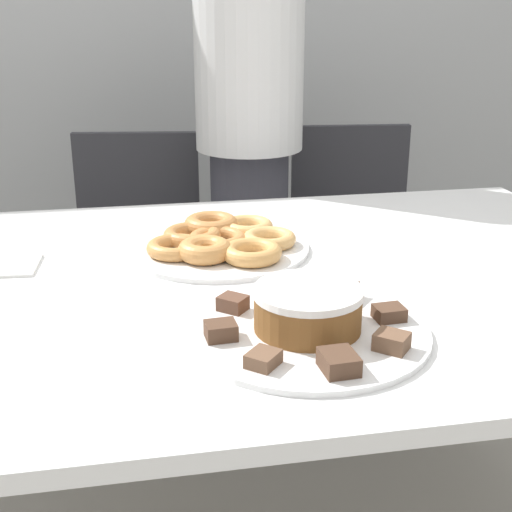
# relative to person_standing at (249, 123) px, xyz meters

# --- Properties ---
(table) EXTENTS (1.64, 1.09, 0.76)m
(table) POSITION_rel_person_standing_xyz_m (-0.14, -0.81, -0.24)
(table) COLOR white
(table) RESTS_ON ground_plane
(person_standing) EXTENTS (0.31, 0.31, 1.72)m
(person_standing) POSITION_rel_person_standing_xyz_m (0.00, 0.00, 0.00)
(person_standing) COLOR #383842
(person_standing) RESTS_ON ground_plane
(office_chair_left) EXTENTS (0.50, 0.50, 0.87)m
(office_chair_left) POSITION_rel_person_standing_xyz_m (-0.35, 0.06, -0.52)
(office_chair_left) COLOR black
(office_chair_left) RESTS_ON ground_plane
(office_chair_right) EXTENTS (0.48, 0.48, 0.87)m
(office_chair_right) POSITION_rel_person_standing_xyz_m (0.37, 0.06, -0.52)
(office_chair_right) COLOR black
(office_chair_right) RESTS_ON ground_plane
(plate_cake) EXTENTS (0.39, 0.39, 0.01)m
(plate_cake) POSITION_rel_person_standing_xyz_m (-0.10, -1.07, -0.15)
(plate_cake) COLOR white
(plate_cake) RESTS_ON table
(plate_donuts) EXTENTS (0.39, 0.39, 0.01)m
(plate_donuts) POSITION_rel_person_standing_xyz_m (-0.18, -0.65, -0.15)
(plate_donuts) COLOR white
(plate_donuts) RESTS_ON table
(frosted_cake) EXTENTS (0.17, 0.17, 0.07)m
(frosted_cake) POSITION_rel_person_standing_xyz_m (-0.10, -1.07, -0.11)
(frosted_cake) COLOR brown
(frosted_cake) RESTS_ON plate_cake
(lamington_0) EXTENTS (0.06, 0.06, 0.03)m
(lamington_0) POSITION_rel_person_standing_xyz_m (-0.00, -0.97, -0.13)
(lamington_0) COLOR #513828
(lamington_0) RESTS_ON plate_cake
(lamington_1) EXTENTS (0.05, 0.06, 0.02)m
(lamington_1) POSITION_rel_person_standing_xyz_m (-0.11, -0.93, -0.14)
(lamington_1) COLOR brown
(lamington_1) RESTS_ON plate_cake
(lamington_2) EXTENTS (0.06, 0.06, 0.02)m
(lamington_2) POSITION_rel_person_standing_xyz_m (-0.20, -0.98, -0.14)
(lamington_2) COLOR brown
(lamington_2) RESTS_ON plate_cake
(lamington_3) EXTENTS (0.05, 0.04, 0.03)m
(lamington_3) POSITION_rel_person_standing_xyz_m (-0.24, -1.08, -0.13)
(lamington_3) COLOR #513828
(lamington_3) RESTS_ON plate_cake
(lamington_4) EXTENTS (0.06, 0.06, 0.02)m
(lamington_4) POSITION_rel_person_standing_xyz_m (-0.19, -1.18, -0.14)
(lamington_4) COLOR brown
(lamington_4) RESTS_ON plate_cake
(lamington_5) EXTENTS (0.05, 0.06, 0.03)m
(lamington_5) POSITION_rel_person_standing_xyz_m (-0.09, -1.21, -0.13)
(lamington_5) COLOR #513828
(lamington_5) RESTS_ON plate_cake
(lamington_6) EXTENTS (0.06, 0.06, 0.03)m
(lamington_6) POSITION_rel_person_standing_xyz_m (0.01, -1.17, -0.13)
(lamington_6) COLOR brown
(lamington_6) RESTS_ON plate_cake
(lamington_7) EXTENTS (0.05, 0.04, 0.02)m
(lamington_7) POSITION_rel_person_standing_xyz_m (0.04, -1.06, -0.14)
(lamington_7) COLOR #513828
(lamington_7) RESTS_ON plate_cake
(donut_0) EXTENTS (0.12, 0.12, 0.03)m
(donut_0) POSITION_rel_person_standing_xyz_m (-0.18, -0.65, -0.13)
(donut_0) COLOR #C68447
(donut_0) RESTS_ON plate_donuts
(donut_1) EXTENTS (0.11, 0.11, 0.03)m
(donut_1) POSITION_rel_person_standing_xyz_m (-0.08, -0.67, -0.13)
(donut_1) COLOR #E5AD66
(donut_1) RESTS_ON plate_donuts
(donut_2) EXTENTS (0.11, 0.11, 0.03)m
(donut_2) POSITION_rel_person_standing_xyz_m (-0.11, -0.58, -0.13)
(donut_2) COLOR #E5AD66
(donut_2) RESTS_ON plate_donuts
(donut_3) EXTENTS (0.12, 0.12, 0.04)m
(donut_3) POSITION_rel_person_standing_xyz_m (-0.19, -0.56, -0.13)
(donut_3) COLOR #C68447
(donut_3) RESTS_ON plate_donuts
(donut_4) EXTENTS (0.12, 0.12, 0.03)m
(donut_4) POSITION_rel_person_standing_xyz_m (-0.23, -0.62, -0.13)
(donut_4) COLOR #C68447
(donut_4) RESTS_ON plate_donuts
(donut_5) EXTENTS (0.12, 0.12, 0.03)m
(donut_5) POSITION_rel_person_standing_xyz_m (-0.27, -0.69, -0.13)
(donut_5) COLOR #D18E4C
(donut_5) RESTS_ON plate_donuts
(donut_6) EXTENTS (0.11, 0.11, 0.04)m
(donut_6) POSITION_rel_person_standing_xyz_m (-0.22, -0.73, -0.13)
(donut_6) COLOR #D18E4C
(donut_6) RESTS_ON plate_donuts
(donut_7) EXTENTS (0.12, 0.12, 0.03)m
(donut_7) POSITION_rel_person_standing_xyz_m (-0.13, -0.75, -0.13)
(donut_7) COLOR tan
(donut_7) RESTS_ON plate_donuts
(napkin) EXTENTS (0.16, 0.13, 0.01)m
(napkin) POSITION_rel_person_standing_xyz_m (-0.62, -0.67, -0.15)
(napkin) COLOR white
(napkin) RESTS_ON table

